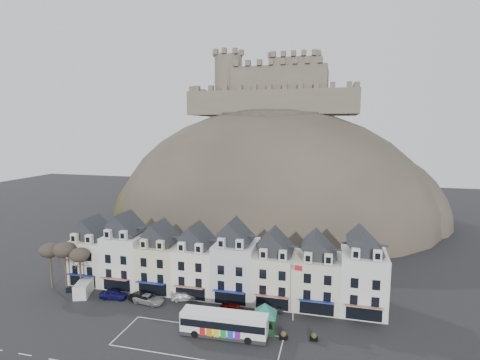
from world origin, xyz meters
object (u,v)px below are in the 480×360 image
red_buoy (265,320)px  car_maroon (234,309)px  car_navy (114,294)px  white_van (84,288)px  car_black (142,298)px  car_silver (149,299)px  flagpole (294,288)px  bus_shelter (265,309)px  bus (224,323)px  car_white (185,296)px  car_charcoal (271,307)px

red_buoy → car_maroon: size_ratio=0.43×
red_buoy → car_navy: 26.11m
white_van → car_navy: size_ratio=1.19×
car_black → car_silver: size_ratio=0.88×
red_buoy → car_maroon: (-5.20, 2.41, -0.22)m
flagpole → car_black: (-24.59, -0.31, -4.29)m
red_buoy → car_silver: (-19.60, 2.41, -0.28)m
bus_shelter → red_buoy: bearing=94.1°
flagpole → red_buoy: bearing=-144.3°
car_navy → white_van: bearing=81.4°
bus_shelter → red_buoy: bus_shelter is taller
bus → white_van: bus is taller
car_black → car_white: bearing=-60.6°
flagpole → car_charcoal: bearing=152.7°
bus → car_maroon: 6.27m
white_van → car_navy: (5.82, -0.18, -0.36)m
flagpole → car_black: flagpole is taller
bus_shelter → car_navy: 26.56m
car_navy → car_white: car_navy is taller
car_silver → car_maroon: car_maroon is taller
car_black → flagpole: bearing=-81.2°
bus → red_buoy: bearing=35.2°
car_black → car_white: 6.87m
red_buoy → flagpole: (3.79, 2.73, 4.03)m
flagpole → car_silver: (-23.39, -0.31, -4.31)m
flagpole → car_silver: size_ratio=1.74×
red_buoy → white_van: (-31.82, 2.60, 0.15)m
bus → car_silver: (-14.63, 6.17, -1.14)m
car_black → car_maroon: size_ratio=0.98×
car_navy → car_black: bearing=-96.8°
bus_shelter → flagpole: (3.60, 3.96, 1.79)m
bus → white_van: size_ratio=2.21×
red_buoy → car_navy: (-26.00, 2.41, -0.21)m
red_buoy → car_black: 20.94m
car_maroon → car_black: bearing=99.1°
red_buoy → white_van: size_ratio=0.36×
car_black → car_maroon: bearing=-81.9°
car_silver → car_charcoal: car_silver is taller
car_silver → car_charcoal: (19.60, 2.28, -0.07)m
bus → flagpole: bearing=34.6°
bus_shelter → car_navy: size_ratio=1.43×
car_white → car_maroon: 9.53m
car_navy → car_black: (5.20, 0.00, -0.04)m
bus_shelter → car_white: bearing=152.3°
bus_shelter → flagpole: flagpole is taller
bus → red_buoy: bus is taller
car_navy → car_maroon: 20.80m
flagpole → car_navy: flagpole is taller
white_van → car_white: 17.58m
car_black → car_charcoal: bearing=-75.7°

